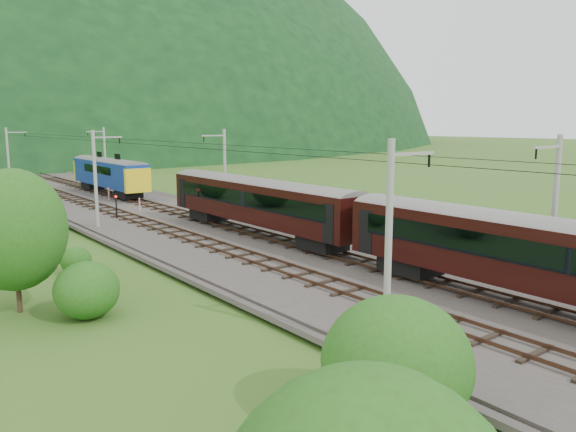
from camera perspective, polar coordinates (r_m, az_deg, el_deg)
ground at (r=27.37m, az=18.78°, el=-9.97°), size 600.00×600.00×0.00m
railbed at (r=33.55m, az=4.38°, el=-5.64°), size 14.00×220.00×0.30m
track_left at (r=31.98m, az=1.18°, el=-5.96°), size 2.40×220.00×0.27m
track_right at (r=35.10m, az=7.30°, el=-4.64°), size 2.40×220.00×0.27m
catenary_left at (r=48.76m, az=-18.91°, el=3.79°), size 2.54×192.28×8.00m
catenary_right at (r=53.96m, az=-6.51°, el=4.73°), size 2.54×192.28×8.00m
overhead_wires at (r=32.45m, az=4.53°, el=6.30°), size 4.83×198.00×0.03m
hazard_post_near at (r=56.74m, az=-14.84°, el=1.12°), size 0.14×0.14×1.34m
hazard_post_far at (r=66.51m, az=-17.74°, el=2.21°), size 0.15×0.15×1.45m
signal at (r=53.25m, az=-17.06°, el=1.10°), size 0.23×0.23×2.09m
vegetation_left at (r=37.74m, az=-25.37°, el=-0.84°), size 12.07×144.55×6.84m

